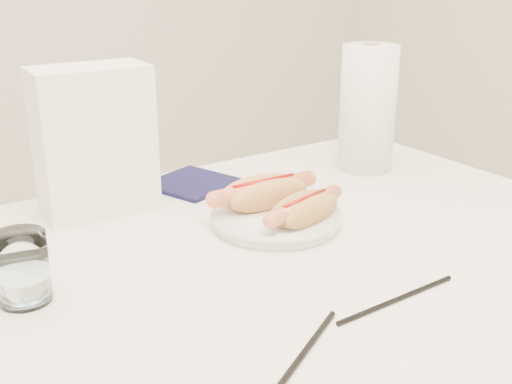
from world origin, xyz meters
TOP-DOWN VIEW (x-y plane):
  - table at (0.00, 0.00)m, footprint 1.20×0.80m
  - plate at (0.12, 0.08)m, footprint 0.25×0.25m
  - hotdog_left at (0.13, 0.12)m, footprint 0.18×0.07m
  - hotdog_right at (0.14, 0.04)m, footprint 0.15×0.09m
  - water_glass at (-0.26, 0.06)m, footprint 0.06×0.06m
  - chopstick_near at (-0.07, -0.22)m, footprint 0.19×0.11m
  - chopstick_far at (0.11, -0.18)m, footprint 0.19×0.01m
  - napkin_box at (-0.08, 0.29)m, footprint 0.18×0.10m
  - navy_napkin at (0.10, 0.31)m, footprint 0.17×0.17m
  - paper_towel_roll at (0.42, 0.21)m, footprint 0.11×0.11m

SIDE VIEW (x-z plane):
  - table at x=0.00m, z-range 0.32..1.07m
  - chopstick_far at x=0.11m, z-range 0.75..0.76m
  - chopstick_near at x=-0.07m, z-range 0.75..0.76m
  - navy_napkin at x=0.10m, z-range 0.75..0.76m
  - plate at x=0.12m, z-range 0.75..0.77m
  - hotdog_right at x=0.14m, z-range 0.76..0.81m
  - hotdog_left at x=0.13m, z-range 0.76..0.81m
  - water_glass at x=-0.26m, z-range 0.75..0.84m
  - napkin_box at x=-0.08m, z-range 0.75..0.98m
  - paper_towel_roll at x=0.42m, z-range 0.75..0.98m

